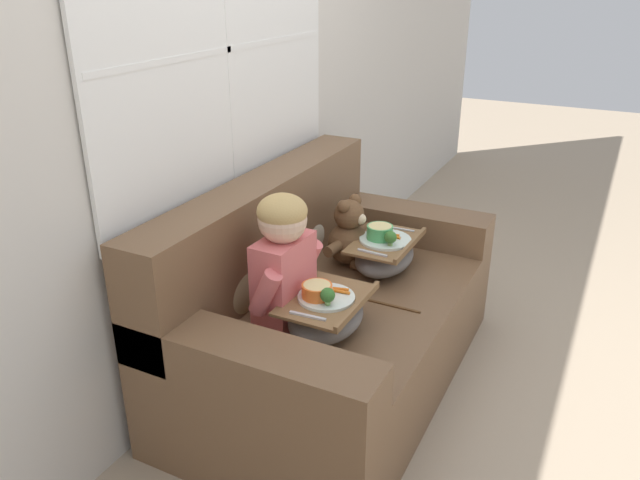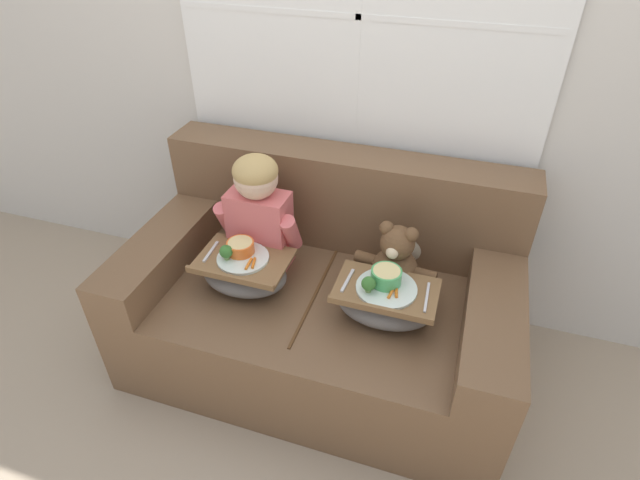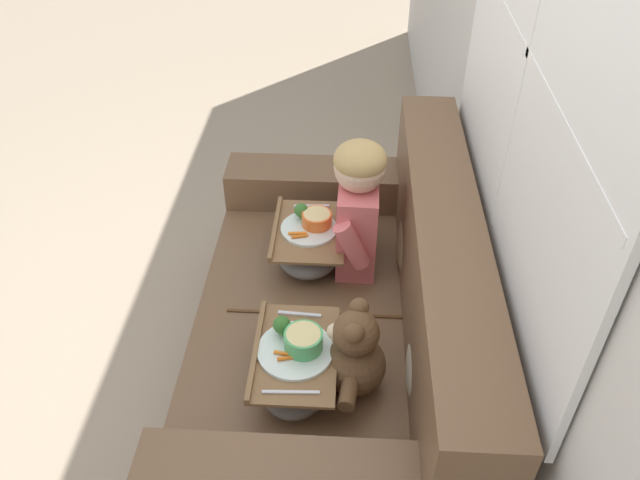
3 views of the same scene
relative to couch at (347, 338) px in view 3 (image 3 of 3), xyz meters
The scene contains 9 objects.
ground_plane 0.33m from the couch, 90.00° to the right, with size 14.00×14.00×0.00m, color tan.
wall_back_with_window 1.10m from the couch, 90.00° to the left, with size 8.00×0.08×2.60m.
couch is the anchor object (origin of this frame).
throw_pillow_behind_child 0.48m from the couch, 141.96° to the left, with size 0.32×0.16×0.33m.
throw_pillow_behind_teddy 0.48m from the couch, 38.04° to the left, with size 0.30×0.14×0.31m.
child_figure 0.52m from the couch, behind, with size 0.38×0.19×0.54m.
teddy_bear 0.40m from the couch, ahead, with size 0.36×0.26×0.33m.
lap_tray_child 0.40m from the couch, 152.71° to the right, with size 0.39×0.28×0.23m.
lap_tray_teddy 0.40m from the couch, 27.52° to the right, with size 0.41×0.26×0.23m.
Camera 3 is at (1.59, 0.06, 2.10)m, focal length 35.00 mm.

